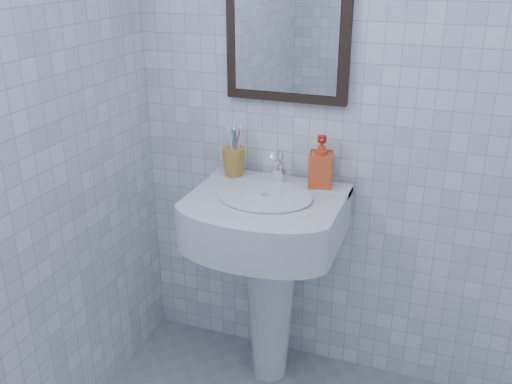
% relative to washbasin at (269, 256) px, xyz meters
% --- Properties ---
extents(wall_back, '(2.20, 0.02, 2.50)m').
position_rel_washbasin_xyz_m(wall_back, '(0.44, 0.21, 0.63)').
color(wall_back, white).
rests_on(wall_back, ground).
extents(washbasin, '(0.60, 0.44, 0.92)m').
position_rel_washbasin_xyz_m(washbasin, '(0.00, 0.00, 0.00)').
color(washbasin, silver).
rests_on(washbasin, ground).
extents(faucet, '(0.06, 0.13, 0.15)m').
position_rel_washbasin_xyz_m(faucet, '(0.00, 0.11, 0.35)').
color(faucet, white).
rests_on(faucet, washbasin).
extents(toothbrush_cup, '(0.12, 0.12, 0.12)m').
position_rel_washbasin_xyz_m(toothbrush_cup, '(-0.20, 0.12, 0.36)').
color(toothbrush_cup, '#B97E2F').
rests_on(toothbrush_cup, washbasin).
extents(soap_dispenser, '(0.11, 0.11, 0.21)m').
position_rel_washbasin_xyz_m(soap_dispenser, '(0.17, 0.13, 0.40)').
color(soap_dispenser, red).
rests_on(soap_dispenser, washbasin).
extents(wall_mirror, '(0.50, 0.04, 0.62)m').
position_rel_washbasin_xyz_m(wall_mirror, '(0.00, 0.19, 0.93)').
color(wall_mirror, black).
rests_on(wall_mirror, wall_back).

